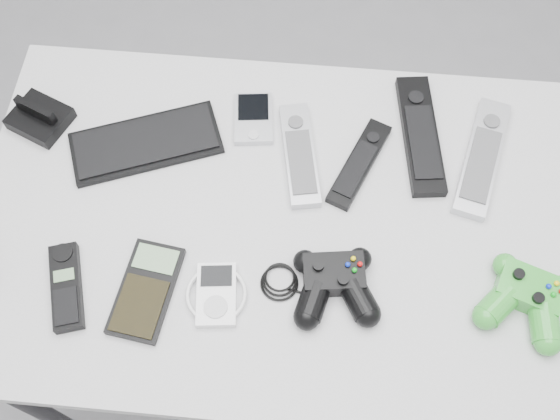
# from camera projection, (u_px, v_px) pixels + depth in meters

# --- Properties ---
(floor) EXTENTS (3.50, 3.50, 0.00)m
(floor) POSITION_uv_depth(u_px,v_px,m) (240.00, 360.00, 1.70)
(floor) COLOR slate
(floor) RESTS_ON ground
(desk) EXTENTS (1.04, 0.67, 0.70)m
(desk) POSITION_uv_depth(u_px,v_px,m) (279.00, 234.00, 1.16)
(desk) COLOR #A4A4A7
(desk) RESTS_ON floor
(pda_keyboard) EXTENTS (0.29, 0.20, 0.02)m
(pda_keyboard) POSITION_uv_depth(u_px,v_px,m) (146.00, 143.00, 1.17)
(pda_keyboard) COLOR black
(pda_keyboard) RESTS_ON desk
(dock_bracket) EXTENTS (0.12, 0.12, 0.05)m
(dock_bracket) POSITION_uv_depth(u_px,v_px,m) (38.00, 114.00, 1.17)
(dock_bracket) COLOR black
(dock_bracket) RESTS_ON desk
(pda) EXTENTS (0.08, 0.11, 0.02)m
(pda) POSITION_uv_depth(u_px,v_px,m) (253.00, 118.00, 1.19)
(pda) COLOR #B2B4BA
(pda) RESTS_ON desk
(remote_silver_a) EXTENTS (0.09, 0.21, 0.02)m
(remote_silver_a) POSITION_uv_depth(u_px,v_px,m) (300.00, 154.00, 1.15)
(remote_silver_a) COLOR #B2B4BA
(remote_silver_a) RESTS_ON desk
(remote_black_a) EXTENTS (0.11, 0.19, 0.02)m
(remote_black_a) POSITION_uv_depth(u_px,v_px,m) (359.00, 163.00, 1.15)
(remote_black_a) COLOR black
(remote_black_a) RESTS_ON desk
(remote_black_b) EXTENTS (0.09, 0.25, 0.02)m
(remote_black_b) POSITION_uv_depth(u_px,v_px,m) (420.00, 134.00, 1.17)
(remote_black_b) COLOR black
(remote_black_b) RESTS_ON desk
(remote_silver_b) EXTENTS (0.11, 0.25, 0.02)m
(remote_silver_b) POSITION_uv_depth(u_px,v_px,m) (482.00, 157.00, 1.15)
(remote_silver_b) COLOR #B6B7BE
(remote_silver_b) RESTS_ON desk
(cordless_handset) EXTENTS (0.09, 0.15, 0.02)m
(cordless_handset) POSITION_uv_depth(u_px,v_px,m) (66.00, 287.00, 1.04)
(cordless_handset) COLOR black
(cordless_handset) RESTS_ON desk
(calculator) EXTENTS (0.10, 0.17, 0.02)m
(calculator) POSITION_uv_depth(u_px,v_px,m) (146.00, 290.00, 1.04)
(calculator) COLOR black
(calculator) RESTS_ON desk
(mp3_player) EXTENTS (0.11, 0.11, 0.02)m
(mp3_player) POSITION_uv_depth(u_px,v_px,m) (216.00, 294.00, 1.04)
(mp3_player) COLOR white
(mp3_player) RESTS_ON desk
(controller_black) EXTENTS (0.25, 0.18, 0.05)m
(controller_black) POSITION_uv_depth(u_px,v_px,m) (335.00, 282.00, 1.03)
(controller_black) COLOR black
(controller_black) RESTS_ON desk
(controller_green) EXTENTS (0.18, 0.19, 0.05)m
(controller_green) POSITION_uv_depth(u_px,v_px,m) (527.00, 297.00, 1.02)
(controller_green) COLOR #288825
(controller_green) RESTS_ON desk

